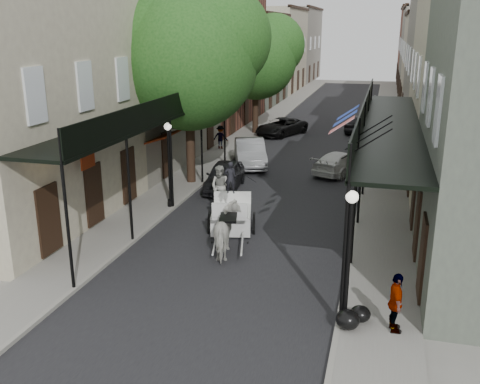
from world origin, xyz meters
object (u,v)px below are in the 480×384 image
Objects in this scene: pedestrian_sidewalk_right at (396,303)px; car_left_mid at (250,153)px; pedestrian_walking at (221,187)px; tree_far at (261,54)px; lamppost_right_far at (373,126)px; lamppost_left at (169,164)px; car_left_far at (281,127)px; car_right_near at (340,163)px; carriage at (232,200)px; car_left_near at (225,176)px; tree_near at (197,54)px; horse at (228,231)px; pedestrian_sidewalk_left at (221,137)px; lamppost_right_near at (348,257)px; car_right_far at (360,123)px.

car_left_mid is (-7.96, 16.40, -0.16)m from pedestrian_sidewalk_right.
pedestrian_sidewalk_right is (7.36, -8.69, -0.03)m from pedestrian_walking.
tree_far reaches higher than lamppost_right_far.
tree_far is 2.32× the size of lamppost_left.
car_left_far is (-6.70, 6.00, -1.42)m from lamppost_right_far.
pedestrian_walking is at bearing 80.47° from car_right_near.
pedestrian_sidewalk_right is at bearing -59.57° from carriage.
pedestrian_sidewalk_right is 0.41× the size of car_left_near.
tree_far is 2.32× the size of lamppost_right_far.
lamppost_left is (0.10, -4.18, -4.44)m from tree_near.
horse is 1.09× the size of pedestrian_walking.
carriage is at bearing -98.34° from car_left_mid.
pedestrian_sidewalk_left is 8.97m from car_right_near.
lamppost_right_near reaches higher than horse.
lamppost_right_near is 0.92× the size of car_right_far.
pedestrian_sidewalk_left is 0.37× the size of car_right_far.
lamppost_left reaches higher than pedestrian_sidewalk_right.
car_left_near is 0.96× the size of car_right_near.
carriage is at bearing -80.24° from tree_far.
carriage is 5.32m from car_left_near.
pedestrian_sidewalk_right is at bearing -69.84° from tree_far.
tree_far reaches higher than pedestrian_walking.
carriage reaches higher than pedestrian_sidewalk_left.
lamppost_left is at bearing 81.59° from car_right_far.
car_left_near is 18.09m from car_right_far.
car_right_near is (-1.50, -4.00, -1.44)m from lamppost_right_far.
pedestrian_sidewalk_right reaches higher than car_right_far.
tree_near is 6.89m from pedestrian_walking.
lamppost_left is at bearing 96.51° from pedestrian_sidewalk_left.
carriage is (3.23, -1.46, -0.90)m from lamppost_left.
tree_near is 6.10m from lamppost_left.
pedestrian_sidewalk_right is at bearing -48.41° from car_left_far.
lamppost_right_near is 0.89× the size of car_right_near.
lamppost_left is 10.53m from car_right_near.
car_right_far is (-1.15, 28.71, -1.36)m from lamppost_right_near.
lamppost_right_far reaches higher than car_left_far.
carriage reaches higher than pedestrian_sidewalk_right.
tree_near is 16.45m from pedestrian_sidewalk_right.
carriage is at bearing -110.24° from lamppost_right_far.
car_left_mid is (1.65, -9.78, -5.07)m from tree_far.
car_left_near is at bearing 120.46° from lamppost_right_near.
pedestrian_walking reaches higher than horse.
tree_near is at bearing -72.03° from car_left_far.
pedestrian_sidewalk_left is 0.32× the size of car_left_mid.
tree_near is 1.12× the size of tree_far.
carriage is at bearing 127.23° from lamppost_right_near.
pedestrian_sidewalk_right is at bearing -43.64° from pedestrian_walking.
lamppost_right_far is (8.35, -6.18, -3.79)m from tree_far.
car_left_far is at bearing -39.87° from car_right_near.
lamppost_right_far is 14.38m from carriage.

